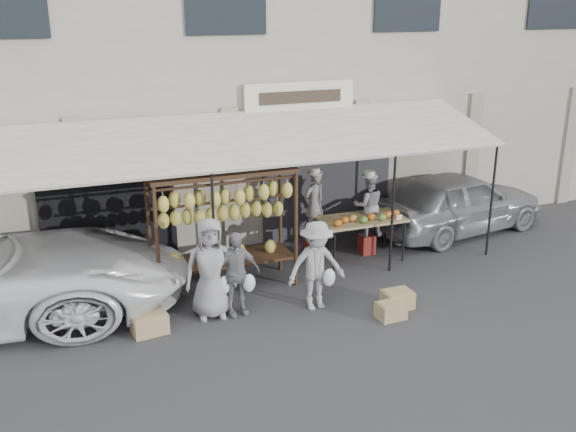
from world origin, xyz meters
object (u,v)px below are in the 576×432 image
object	(u,v)px
banana_rack	(223,207)
vendor_right	(368,205)
customer_mid	(235,274)
crate_near_a	(391,311)
crate_near_b	(397,299)
crate_far	(149,323)
vendor_left	(314,203)
customer_right	(316,266)
produce_table	(363,220)
customer_left	(210,268)
sedan	(458,202)

from	to	relation	value
banana_rack	vendor_right	xyz separation A→B (m)	(3.23, 0.60, -0.52)
customer_mid	crate_near_a	distance (m)	2.66
crate_near_b	vendor_right	bearing A→B (deg)	74.01
crate_far	crate_near_a	bearing A→B (deg)	-14.24
vendor_left	vendor_right	bearing A→B (deg)	149.53
vendor_left	vendor_right	size ratio (longest dim) A/B	1.01
customer_right	produce_table	bearing A→B (deg)	45.10
crate_near_b	crate_far	distance (m)	4.18
customer_left	sedan	bearing A→B (deg)	24.96
produce_table	vendor_right	distance (m)	0.47
banana_rack	sedan	bearing A→B (deg)	10.34
banana_rack	sedan	distance (m)	5.92
vendor_right	crate_near_b	world-z (taller)	vendor_right
banana_rack	produce_table	xyz separation A→B (m)	(2.95, 0.28, -0.70)
crate_far	banana_rack	bearing A→B (deg)	36.13
vendor_left	crate_far	size ratio (longest dim) A/B	2.39
customer_mid	crate_far	bearing A→B (deg)	-178.99
crate_near_a	crate_near_b	xyz separation A→B (m)	(0.30, 0.30, 0.02)
vendor_right	customer_right	world-z (taller)	vendor_right
crate_near_b	sedan	bearing A→B (deg)	41.73
customer_right	sedan	bearing A→B (deg)	29.84
customer_right	crate_near_a	xyz separation A→B (m)	(1.01, -0.81, -0.65)
vendor_left	customer_right	bearing A→B (deg)	50.23
produce_table	customer_right	world-z (taller)	customer_right
customer_right	vendor_right	bearing A→B (deg)	46.08
customer_mid	crate_near_b	size ratio (longest dim) A/B	2.90
sedan	customer_left	bearing A→B (deg)	98.54
vendor_left	crate_far	xyz separation A→B (m)	(-3.73, -2.03, -0.99)
customer_mid	crate_near_a	bearing A→B (deg)	-28.85
vendor_right	customer_mid	distance (m)	3.74
customer_right	crate_near_b	world-z (taller)	customer_right
banana_rack	customer_left	distance (m)	1.30
customer_left	sedan	size ratio (longest dim) A/B	0.41
vendor_right	customer_left	xyz separation A→B (m)	(-3.74, -1.56, -0.20)
customer_right	vendor_left	bearing A→B (deg)	69.55
produce_table	vendor_left	xyz separation A→B (m)	(-0.81, 0.59, 0.28)
crate_far	customer_left	bearing A→B (deg)	10.64
customer_left	customer_mid	bearing A→B (deg)	-3.77
customer_mid	sedan	distance (m)	6.24
vendor_right	crate_near_b	distance (m)	2.69
customer_left	vendor_left	bearing A→B (deg)	41.69
crate_near_b	crate_near_a	bearing A→B (deg)	-134.55
customer_right	crate_far	distance (m)	2.89
customer_left	customer_mid	world-z (taller)	customer_left
customer_left	crate_near_b	xyz separation A→B (m)	(3.05, -0.87, -0.71)
vendor_right	banana_rack	bearing A→B (deg)	23.98
crate_near_b	vendor_left	bearing A→B (deg)	98.33
produce_table	crate_near_b	distance (m)	2.26
vendor_left	sedan	distance (m)	3.65
crate_far	customer_right	bearing A→B (deg)	-3.22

